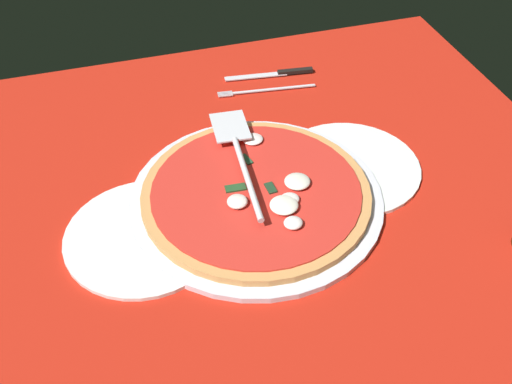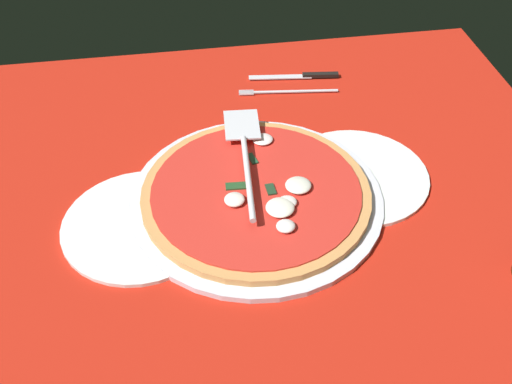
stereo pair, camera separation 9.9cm
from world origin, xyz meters
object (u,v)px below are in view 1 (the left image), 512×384
dinner_plate_left (144,236)px  place_setting_far (272,83)px  dinner_plate_right (349,167)px  pizza (257,193)px  pizza_server (239,153)px

dinner_plate_left → place_setting_far: (32.40, 35.62, -0.15)cm
dinner_plate_left → dinner_plate_right: bearing=9.1°
pizza → pizza_server: size_ratio=1.29×
pizza → pizza_server: (-0.76, 7.81, 2.41)cm
place_setting_far → pizza: bearing=74.7°
pizza_server → place_setting_far: (14.14, 25.22, -4.25)cm
dinner_plate_left → pizza_server: 21.41cm
dinner_plate_right → pizza: bearing=-169.4°
dinner_plate_left → pizza: bearing=7.7°
place_setting_far → dinner_plate_right: bearing=105.2°
dinner_plate_left → pizza: pizza is taller
dinner_plate_right → place_setting_far: bearing=98.5°
dinner_plate_left → dinner_plate_right: size_ratio=1.00×
dinner_plate_left → place_setting_far: bearing=47.7°
pizza → place_setting_far: 35.69cm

